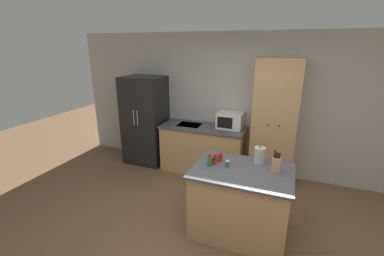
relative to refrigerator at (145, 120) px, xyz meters
The scene contains 14 objects.
ground_plane 2.98m from the refrigerator, 44.12° to the right, with size 14.00×14.00×0.00m, color brown.
wall_back 2.11m from the refrigerator, ahead, with size 7.20×0.06×2.60m.
refrigerator is the anchor object (origin of this frame).
back_counter 1.32m from the refrigerator, ahead, with size 1.58×0.67×0.91m.
pantry_cabinet 2.53m from the refrigerator, ahead, with size 0.72×0.53×2.17m.
kitchen_island 2.74m from the refrigerator, 32.72° to the right, with size 1.22×0.88×0.90m.
microwave 1.75m from the refrigerator, ahead, with size 0.45×0.38×0.28m.
knife_block 3.00m from the refrigerator, 27.49° to the right, with size 0.10×0.06×0.29m.
spice_bottle_tall_dark 2.40m from the refrigerator, 39.01° to the right, with size 0.06×0.06×0.16m.
spice_bottle_short_red 2.54m from the refrigerator, 34.83° to the right, with size 0.06×0.06×0.08m.
spice_bottle_amber_oil 2.38m from the refrigerator, 37.02° to the right, with size 0.06×0.06×0.08m.
spice_bottle_green_herb 2.36m from the refrigerator, 34.17° to the right, with size 0.06×0.06×0.12m.
spice_bottle_pale_salt 2.34m from the refrigerator, 35.71° to the right, with size 0.05×0.05×0.11m.
kettle 2.71m from the refrigerator, 25.89° to the right, with size 0.14×0.14×0.24m.
Camera 1 is at (0.70, -2.36, 2.36)m, focal length 24.00 mm.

